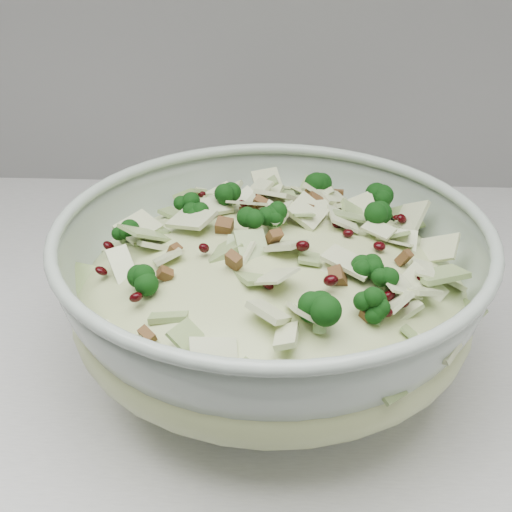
{
  "coord_description": "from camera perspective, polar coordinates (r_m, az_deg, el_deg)",
  "views": [
    {
      "loc": [
        0.51,
        1.13,
        1.29
      ],
      "look_at": [
        0.49,
        1.62,
        1.0
      ],
      "focal_mm": 50.0,
      "sensor_mm": 36.0,
      "label": 1
    }
  ],
  "objects": [
    {
      "name": "mixing_bowl",
      "position": [
        0.57,
        1.27,
        -3.25
      ],
      "size": [
        0.35,
        0.35,
        0.14
      ],
      "rotation": [
        0.0,
        0.0,
        -0.04
      ],
      "color": "#A3B4A3",
      "rests_on": "counter"
    },
    {
      "name": "salad",
      "position": [
        0.56,
        1.3,
        -1.37
      ],
      "size": [
        0.4,
        0.4,
        0.14
      ],
      "rotation": [
        0.0,
        0.0,
        -0.36
      ],
      "color": "#C0D18F",
      "rests_on": "mixing_bowl"
    }
  ]
}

